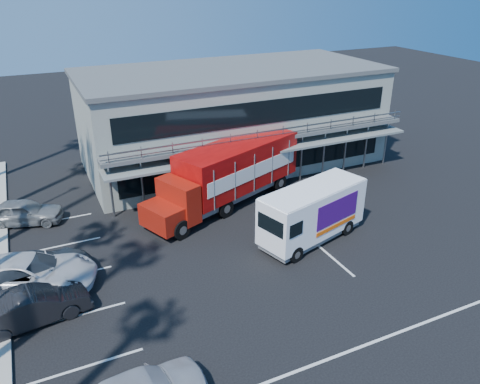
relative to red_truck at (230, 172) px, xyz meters
name	(u,v)px	position (x,y,z in m)	size (l,w,h in m)	color
ground	(299,266)	(0.23, -8.20, -2.13)	(120.00, 120.00, 0.00)	black
building	(232,116)	(3.23, 6.74, 1.52)	(22.40, 12.00, 7.30)	gray
red_truck	(230,172)	(0.00, 0.00, 0.00)	(11.65, 6.80, 3.87)	maroon
white_van	(312,213)	(2.22, -6.20, -0.45)	(6.86, 3.94, 3.18)	white
parked_car_b	(33,307)	(-12.27, -7.00, -1.37)	(1.62, 4.66, 1.53)	black
parked_car_c	(29,274)	(-12.27, -4.49, -1.28)	(2.82, 6.11, 1.70)	silver
parked_car_d	(33,270)	(-12.10, -4.20, -1.32)	(2.28, 5.62, 1.63)	#2D343C
parked_car_e	(23,212)	(-12.27, 2.60, -1.38)	(1.78, 4.42, 1.51)	slate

